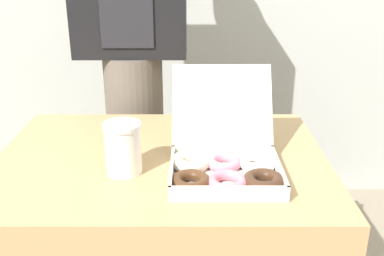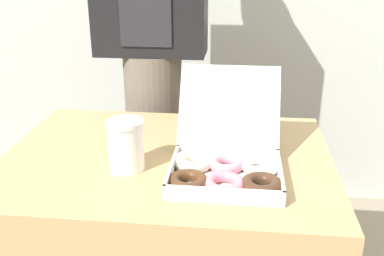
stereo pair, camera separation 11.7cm
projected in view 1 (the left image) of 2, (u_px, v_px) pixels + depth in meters
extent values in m
cube|color=silver|center=(226.00, 178.00, 1.19)|extent=(0.29, 0.24, 0.01)
cube|color=silver|center=(173.00, 170.00, 1.19)|extent=(0.01, 0.24, 0.04)
cube|color=silver|center=(280.00, 171.00, 1.19)|extent=(0.01, 0.24, 0.04)
cube|color=silver|center=(230.00, 193.00, 1.08)|extent=(0.29, 0.01, 0.04)
cube|color=silver|center=(224.00, 152.00, 1.30)|extent=(0.29, 0.01, 0.04)
cube|color=silver|center=(223.00, 104.00, 1.32)|extent=(0.29, 0.14, 0.21)
torus|color=#4C2D19|center=(192.00, 182.00, 1.13)|extent=(0.13, 0.13, 0.03)
torus|color=silver|center=(192.00, 161.00, 1.24)|extent=(0.14, 0.14, 0.03)
torus|color=pink|center=(228.00, 182.00, 1.13)|extent=(0.15, 0.15, 0.03)
torus|color=pink|center=(225.00, 162.00, 1.24)|extent=(0.14, 0.14, 0.03)
torus|color=#422819|center=(264.00, 181.00, 1.13)|extent=(0.13, 0.13, 0.03)
torus|color=white|center=(258.00, 163.00, 1.24)|extent=(0.15, 0.15, 0.03)
cylinder|color=white|center=(124.00, 150.00, 1.21)|extent=(0.10, 0.10, 0.13)
cylinder|color=white|center=(123.00, 125.00, 1.18)|extent=(0.10, 0.10, 0.01)
cylinder|color=#665B51|center=(138.00, 161.00, 1.94)|extent=(0.24, 0.24, 0.93)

